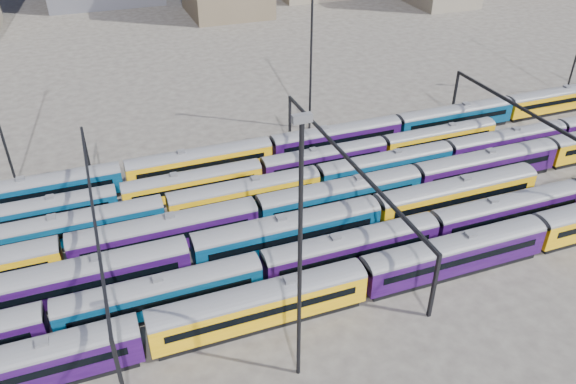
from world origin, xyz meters
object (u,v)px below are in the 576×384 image
object	(u,v)px
rake_1	(433,226)
rake_2	(81,276)
mast_2	(300,252)
rake_0	(363,275)

from	to	relation	value
rake_1	rake_2	size ratio (longest dim) A/B	1.11
rake_1	mast_2	size ratio (longest dim) A/B	4.93
rake_0	rake_1	bearing A→B (deg)	23.08
rake_0	mast_2	size ratio (longest dim) A/B	5.21
rake_0	rake_1	size ratio (longest dim) A/B	1.06
rake_2	mast_2	size ratio (longest dim) A/B	4.42
rake_2	mast_2	world-z (taller)	mast_2
rake_1	rake_2	distance (m)	39.30
rake_0	rake_1	distance (m)	12.75
rake_0	mast_2	world-z (taller)	mast_2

